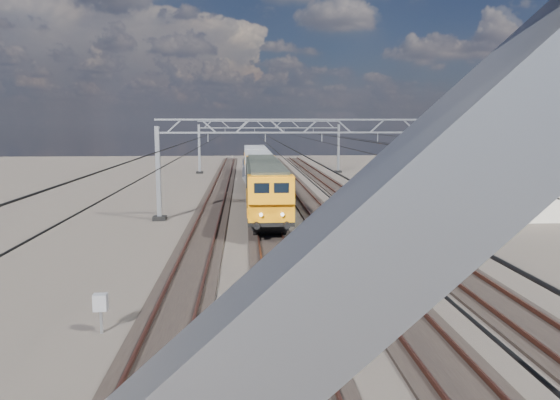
{
  "coord_description": "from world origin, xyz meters",
  "views": [
    {
      "loc": [
        -3.54,
        -34.45,
        6.83
      ],
      "look_at": [
        -1.45,
        -3.3,
        2.4
      ],
      "focal_mm": 35.0,
      "sensor_mm": 36.0,
      "label": 1
    }
  ],
  "objects": [
    {
      "name": "track_inner_east",
      "position": [
        2.0,
        0.0,
        0.07
      ],
      "size": [
        2.6,
        140.0,
        0.3
      ],
      "color": "black",
      "rests_on": "ground"
    },
    {
      "name": "ground",
      "position": [
        0.0,
        0.0,
        0.0
      ],
      "size": [
        160.0,
        160.0,
        0.0
      ],
      "primitive_type": "plane",
      "color": "black",
      "rests_on": "ground"
    },
    {
      "name": "trackside_cabinet",
      "position": [
        -8.23,
        -17.02,
        1.01
      ],
      "size": [
        0.45,
        0.34,
        1.32
      ],
      "rotation": [
        0.0,
        0.0,
        0.03
      ],
      "color": "#92979F",
      "rests_on": "ground"
    },
    {
      "name": "track_outer_west",
      "position": [
        -6.0,
        0.0,
        0.07
      ],
      "size": [
        2.6,
        140.0,
        0.3
      ],
      "color": "black",
      "rests_on": "ground"
    },
    {
      "name": "locomotive",
      "position": [
        -2.0,
        5.72,
        2.33
      ],
      "size": [
        2.76,
        21.1,
        3.62
      ],
      "color": "black",
      "rests_on": "ground"
    },
    {
      "name": "catenary_gantry_mid",
      "position": [
        0.0,
        4.0,
        3.91
      ],
      "size": [
        19.9,
        0.9,
        7.11
      ],
      "color": "#92979F",
      "rests_on": "ground"
    },
    {
      "name": "hopper_wagon_mid",
      "position": [
        -2.0,
        37.62,
        2.23
      ],
      "size": [
        3.38,
        13.0,
        3.25
      ],
      "color": "black",
      "rests_on": "ground"
    },
    {
      "name": "track_loco",
      "position": [
        -2.0,
        0.0,
        0.07
      ],
      "size": [
        2.6,
        140.0,
        0.3
      ],
      "color": "black",
      "rests_on": "ground"
    },
    {
      "name": "track_outer_east",
      "position": [
        6.0,
        0.0,
        0.07
      ],
      "size": [
        2.6,
        140.0,
        0.3
      ],
      "color": "black",
      "rests_on": "ground"
    },
    {
      "name": "hopper_wagon_lead",
      "position": [
        -2.0,
        23.42,
        2.23
      ],
      "size": [
        3.38,
        13.0,
        3.25
      ],
      "color": "black",
      "rests_on": "ground"
    },
    {
      "name": "catenary_gantry_far",
      "position": [
        0.0,
        40.0,
        3.91
      ],
      "size": [
        19.9,
        0.9,
        7.11
      ],
      "color": "#92979F",
      "rests_on": "ground"
    },
    {
      "name": "overhead_wires",
      "position": [
        0.0,
        8.0,
        5.75
      ],
      "size": [
        12.03,
        140.0,
        0.53
      ],
      "color": "black",
      "rests_on": "ground"
    }
  ]
}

